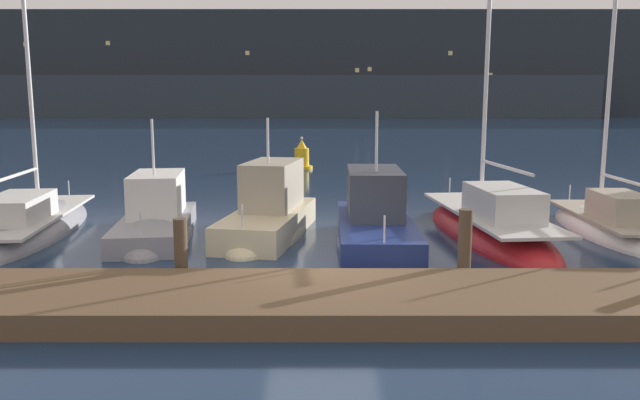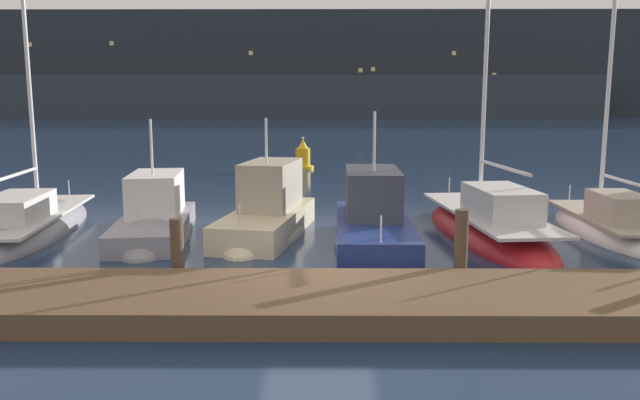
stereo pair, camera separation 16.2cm
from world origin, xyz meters
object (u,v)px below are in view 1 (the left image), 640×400
object	(u,v)px
motorboat_berth_5	(267,223)
sailboat_berth_8	(605,228)
sailboat_berth_3	(29,229)
sailboat_berth_7	(487,230)
channel_buoy	(300,157)
motorboat_berth_6	(373,232)
motorboat_berth_4	(154,228)

from	to	relation	value
motorboat_berth_5	sailboat_berth_8	bearing A→B (deg)	1.53
sailboat_berth_3	sailboat_berth_7	bearing A→B (deg)	-1.64
motorboat_berth_5	sailboat_berth_7	size ratio (longest dim) A/B	0.57
sailboat_berth_8	channel_buoy	bearing A→B (deg)	119.49
sailboat_berth_3	motorboat_berth_6	bearing A→B (deg)	-9.40
sailboat_berth_3	sailboat_berth_8	world-z (taller)	sailboat_berth_3
motorboat_berth_6	sailboat_berth_7	bearing A→B (deg)	20.45
sailboat_berth_8	channel_buoy	xyz separation A→B (m)	(-9.33, 16.50, 0.50)
sailboat_berth_8	motorboat_berth_6	bearing A→B (deg)	-166.71
sailboat_berth_7	sailboat_berth_8	distance (m)	3.55
motorboat_berth_4	motorboat_berth_5	world-z (taller)	motorboat_berth_5
motorboat_berth_4	motorboat_berth_5	distance (m)	3.18
motorboat_berth_4	channel_buoy	distance (m)	17.32
sailboat_berth_3	motorboat_berth_4	xyz separation A→B (m)	(3.73, -0.43, 0.13)
motorboat_berth_4	channel_buoy	xyz separation A→B (m)	(3.63, 16.93, 0.39)
sailboat_berth_3	channel_buoy	size ratio (longest dim) A/B	6.58
motorboat_berth_5	sailboat_berth_7	xyz separation A→B (m)	(6.26, -0.11, -0.18)
motorboat_berth_4	channel_buoy	size ratio (longest dim) A/B	3.37
channel_buoy	sailboat_berth_3	bearing A→B (deg)	-114.03
motorboat_berth_5	sailboat_berth_8	xyz separation A→B (m)	(9.79, 0.26, -0.21)
motorboat_berth_4	sailboat_berth_8	bearing A→B (deg)	1.90
motorboat_berth_5	sailboat_berth_8	size ratio (longest dim) A/B	0.70
motorboat_berth_4	motorboat_berth_6	size ratio (longest dim) A/B	0.94
motorboat_berth_6	sailboat_berth_7	distance (m)	3.58
motorboat_berth_5	sailboat_berth_3	bearing A→B (deg)	177.81
sailboat_berth_3	sailboat_berth_7	world-z (taller)	sailboat_berth_3
motorboat_berth_6	channel_buoy	distance (m)	18.30
motorboat_berth_5	motorboat_berth_4	bearing A→B (deg)	-176.96
motorboat_berth_5	sailboat_berth_7	world-z (taller)	sailboat_berth_7
sailboat_berth_7	motorboat_berth_6	bearing A→B (deg)	-159.55
motorboat_berth_4	sailboat_berth_7	distance (m)	9.43
sailboat_berth_7	motorboat_berth_4	bearing A→B (deg)	-179.67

